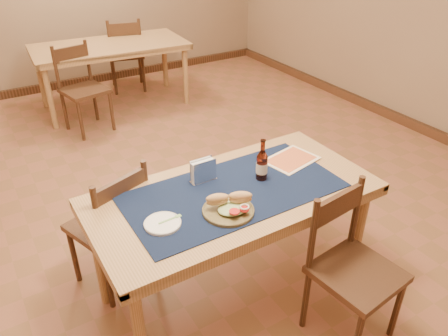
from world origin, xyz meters
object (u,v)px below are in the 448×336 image
main_table (233,203)px  chair_main_near (351,266)px  napkin_holder (203,171)px  chair_main_far (112,225)px  beer_bottle (262,165)px  back_table (110,51)px  sandwich_plate (230,207)px

main_table → chair_main_near: bearing=-55.7°
napkin_holder → chair_main_near: bearing=-57.2°
chair_main_far → chair_main_near: (0.97, -1.01, 0.01)m
main_table → beer_bottle: (0.20, 0.02, 0.18)m
napkin_holder → main_table: bearing=-62.5°
main_table → chair_main_near: 0.72m
chair_main_far → napkin_holder: bearing=-28.5°
main_table → chair_main_far: bearing=142.7°
main_table → chair_main_near: chair_main_near is taller
back_table → beer_bottle: (-0.20, -3.30, 0.18)m
sandwich_plate → chair_main_far: bearing=127.6°
beer_bottle → chair_main_far: bearing=151.9°
back_table → sandwich_plate: bearing=-98.6°
main_table → beer_bottle: bearing=6.2°
back_table → napkin_holder: size_ratio=11.62×
back_table → chair_main_far: size_ratio=2.04×
beer_bottle → napkin_holder: bearing=152.5°
back_table → chair_main_near: (-0.02, -3.89, -0.21)m
main_table → napkin_holder: (-0.09, 0.18, 0.15)m
chair_main_near → beer_bottle: bearing=107.3°
chair_main_far → sandwich_plate: chair_main_far is taller
main_table → napkin_holder: bearing=117.5°
chair_main_near → sandwich_plate: chair_main_near is taller
back_table → chair_main_near: chair_main_near is taller
sandwich_plate → napkin_holder: (0.03, 0.33, 0.04)m
chair_main_near → back_table: bearing=89.7°
chair_main_far → chair_main_near: chair_main_near is taller
chair_main_near → beer_bottle: beer_bottle is taller
main_table → sandwich_plate: 0.23m
back_table → chair_main_near: bearing=-90.3°
back_table → sandwich_plate: size_ratio=6.60×
main_table → sandwich_plate: size_ratio=5.91×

